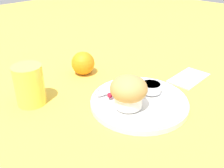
% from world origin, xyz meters
% --- Properties ---
extents(ground_plane, '(3.00, 3.00, 0.00)m').
position_xyz_m(ground_plane, '(0.00, 0.00, 0.00)').
color(ground_plane, gold).
extents(plate, '(0.24, 0.24, 0.02)m').
position_xyz_m(plate, '(-0.00, -0.02, 0.01)').
color(plate, white).
rests_on(plate, ground_plane).
extents(muffin, '(0.09, 0.09, 0.08)m').
position_xyz_m(muffin, '(-0.04, -0.02, 0.06)').
color(muffin, silver).
rests_on(muffin, plate).
extents(cream_ramekin, '(0.05, 0.05, 0.02)m').
position_xyz_m(cream_ramekin, '(0.05, -0.02, 0.03)').
color(cream_ramekin, silver).
rests_on(cream_ramekin, plate).
extents(berry_pair, '(0.03, 0.01, 0.01)m').
position_xyz_m(berry_pair, '(-0.04, 0.03, 0.03)').
color(berry_pair, maroon).
rests_on(berry_pair, plate).
extents(butter_knife, '(0.16, 0.07, 0.00)m').
position_xyz_m(butter_knife, '(0.01, 0.04, 0.02)').
color(butter_knife, silver).
rests_on(butter_knife, plate).
extents(orange_fruit, '(0.07, 0.07, 0.07)m').
position_xyz_m(orange_fruit, '(0.02, 0.22, 0.04)').
color(orange_fruit, orange).
rests_on(orange_fruit, ground_plane).
extents(juice_glass, '(0.07, 0.07, 0.10)m').
position_xyz_m(juice_glass, '(-0.18, 0.18, 0.05)').
color(juice_glass, '#EAD14C').
rests_on(juice_glass, ground_plane).
extents(folded_napkin, '(0.14, 0.07, 0.01)m').
position_xyz_m(folded_napkin, '(0.22, -0.04, 0.00)').
color(folded_napkin, beige).
rests_on(folded_napkin, ground_plane).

